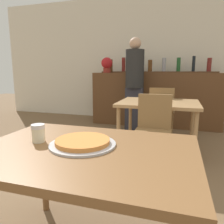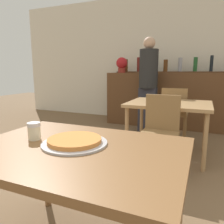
{
  "view_description": "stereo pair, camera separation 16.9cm",
  "coord_description": "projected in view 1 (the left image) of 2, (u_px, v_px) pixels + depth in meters",
  "views": [
    {
      "loc": [
        0.47,
        -1.04,
        1.14
      ],
      "look_at": [
        -0.02,
        0.55,
        0.82
      ],
      "focal_mm": 35.0,
      "sensor_mm": 36.0,
      "label": 1
    },
    {
      "loc": [
        0.63,
        -0.98,
        1.14
      ],
      "look_at": [
        -0.02,
        0.55,
        0.82
      ],
      "focal_mm": 35.0,
      "sensor_mm": 36.0,
      "label": 2
    }
  ],
  "objects": [
    {
      "name": "potted_plant",
      "position": [
        107.0,
        64.0,
        4.72
      ],
      "size": [
        0.24,
        0.24,
        0.33
      ],
      "color": "maroon",
      "rests_on": "bar_counter"
    },
    {
      "name": "pizza_tray",
      "position": [
        83.0,
        143.0,
        1.23
      ],
      "size": [
        0.37,
        0.37,
        0.04
      ],
      "color": "#B7B7BC",
      "rests_on": "dining_table_near"
    },
    {
      "name": "chair_far_side_front",
      "position": [
        153.0,
        127.0,
        2.43
      ],
      "size": [
        0.4,
        0.4,
        0.88
      ],
      "color": "olive",
      "rests_on": "ground_plane"
    },
    {
      "name": "cheese_shaker",
      "position": [
        38.0,
        133.0,
        1.28
      ],
      "size": [
        0.08,
        0.08,
        0.11
      ],
      "color": "beige",
      "rests_on": "dining_table_near"
    },
    {
      "name": "wall_back",
      "position": [
        159.0,
        59.0,
        4.91
      ],
      "size": [
        8.0,
        0.05,
        2.8
      ],
      "color": "silver",
      "rests_on": "ground_plane"
    },
    {
      "name": "bar_counter",
      "position": [
        155.0,
        99.0,
        4.6
      ],
      "size": [
        2.6,
        0.56,
        1.1
      ],
      "color": "brown",
      "rests_on": "ground_plane"
    },
    {
      "name": "dining_table_near",
      "position": [
        85.0,
        160.0,
        1.2
      ],
      "size": [
        1.19,
        0.86,
        0.72
      ],
      "color": "brown",
      "rests_on": "ground_plane"
    },
    {
      "name": "dining_table_far",
      "position": [
        158.0,
        108.0,
        2.96
      ],
      "size": [
        1.05,
        0.83,
        0.73
      ],
      "color": "#A87F51",
      "rests_on": "ground_plane"
    },
    {
      "name": "bar_back_shelf",
      "position": [
        157.0,
        69.0,
        4.61
      ],
      "size": [
        2.39,
        0.24,
        0.33
      ],
      "color": "brown",
      "rests_on": "bar_counter"
    },
    {
      "name": "chair_far_side_back",
      "position": [
        162.0,
        110.0,
        3.54
      ],
      "size": [
        0.4,
        0.4,
        0.88
      ],
      "rotation": [
        0.0,
        0.0,
        3.14
      ],
      "color": "olive",
      "rests_on": "ground_plane"
    },
    {
      "name": "person_standing",
      "position": [
        135.0,
        81.0,
        4.07
      ],
      "size": [
        0.34,
        0.34,
        1.73
      ],
      "color": "#2D2D38",
      "rests_on": "ground_plane"
    }
  ]
}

